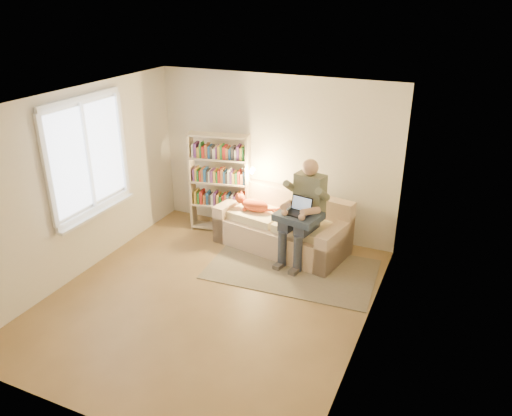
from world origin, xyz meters
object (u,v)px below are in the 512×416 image
at_px(person, 304,206).
at_px(laptop, 302,210).
at_px(sofa, 283,229).
at_px(cat, 252,204).
at_px(bookshelf, 220,178).

relative_size(person, laptop, 4.11).
height_order(sofa, laptop, laptop).
distance_m(cat, bookshelf, 0.75).
bearing_deg(cat, sofa, 14.78).
height_order(cat, bookshelf, bookshelf).
height_order(sofa, bookshelf, bookshelf).
distance_m(person, bookshelf, 1.65).
distance_m(sofa, laptop, 0.80).
bearing_deg(bookshelf, person, -25.81).
distance_m(person, cat, 0.96).
bearing_deg(cat, person, -1.54).
xyz_separation_m(sofa, cat, (-0.51, -0.04, 0.34)).
height_order(person, bookshelf, bookshelf).
height_order(cat, laptop, laptop).
relative_size(sofa, cat, 3.18).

